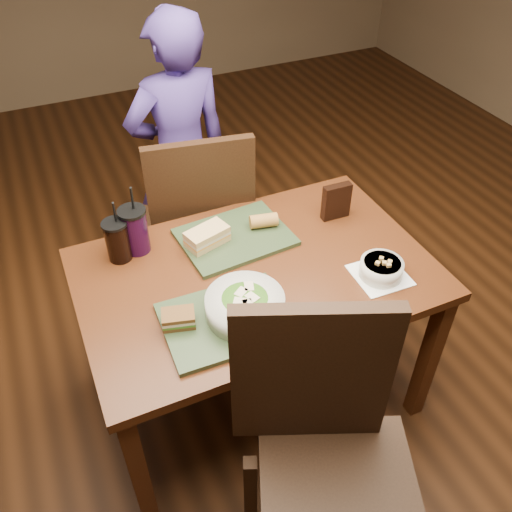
{
  "coord_description": "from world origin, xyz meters",
  "views": [
    {
      "loc": [
        -0.61,
        -1.36,
        2.1
      ],
      "look_at": [
        0.0,
        0.0,
        0.82
      ],
      "focal_mm": 38.0,
      "sensor_mm": 36.0,
      "label": 1
    }
  ],
  "objects_px": {
    "dining_table": "(256,288)",
    "chair_near": "(325,445)",
    "chair_far": "(197,222)",
    "baguette_near": "(281,320)",
    "tray_far": "(235,237)",
    "diner": "(181,157)",
    "salad_bowl": "(245,305)",
    "sandwich_far": "(207,236)",
    "cup_cola": "(118,240)",
    "cup_berry": "(135,230)",
    "baguette_far": "(264,221)",
    "soup_bowl": "(381,268)",
    "tray_near": "(227,320)",
    "sandwich_near": "(178,319)",
    "chip_bag": "(336,201)"
  },
  "relations": [
    {
      "from": "sandwich_far",
      "to": "cup_cola",
      "type": "relative_size",
      "value": 0.71
    },
    {
      "from": "salad_bowl",
      "to": "cup_cola",
      "type": "height_order",
      "value": "cup_cola"
    },
    {
      "from": "tray_far",
      "to": "baguette_far",
      "type": "xyz_separation_m",
      "value": [
        0.13,
        0.01,
        0.04
      ]
    },
    {
      "from": "dining_table",
      "to": "soup_bowl",
      "type": "height_order",
      "value": "soup_bowl"
    },
    {
      "from": "dining_table",
      "to": "baguette_near",
      "type": "bearing_deg",
      "value": -98.88
    },
    {
      "from": "salad_bowl",
      "to": "cup_cola",
      "type": "xyz_separation_m",
      "value": [
        -0.31,
        0.48,
        0.02
      ]
    },
    {
      "from": "dining_table",
      "to": "chair_far",
      "type": "height_order",
      "value": "chair_far"
    },
    {
      "from": "diner",
      "to": "sandwich_near",
      "type": "distance_m",
      "value": 1.16
    },
    {
      "from": "chair_near",
      "to": "tray_near",
      "type": "height_order",
      "value": "chair_near"
    },
    {
      "from": "sandwich_far",
      "to": "cup_berry",
      "type": "distance_m",
      "value": 0.27
    },
    {
      "from": "tray_far",
      "to": "sandwich_near",
      "type": "height_order",
      "value": "sandwich_near"
    },
    {
      "from": "dining_table",
      "to": "chair_near",
      "type": "height_order",
      "value": "chair_near"
    },
    {
      "from": "chip_bag",
      "to": "dining_table",
      "type": "bearing_deg",
      "value": -156.76
    },
    {
      "from": "chair_far",
      "to": "cup_berry",
      "type": "distance_m",
      "value": 0.5
    },
    {
      "from": "chair_near",
      "to": "tray_far",
      "type": "xyz_separation_m",
      "value": [
        0.07,
        0.86,
        0.15
      ]
    },
    {
      "from": "cup_cola",
      "to": "sandwich_far",
      "type": "bearing_deg",
      "value": -12.99
    },
    {
      "from": "diner",
      "to": "tray_far",
      "type": "xyz_separation_m",
      "value": [
        -0.02,
        -0.75,
        0.04
      ]
    },
    {
      "from": "baguette_near",
      "to": "sandwich_far",
      "type": "bearing_deg",
      "value": 97.81
    },
    {
      "from": "sandwich_far",
      "to": "cup_cola",
      "type": "height_order",
      "value": "cup_cola"
    },
    {
      "from": "chair_far",
      "to": "sandwich_near",
      "type": "xyz_separation_m",
      "value": [
        -0.31,
        -0.73,
        0.21
      ]
    },
    {
      "from": "diner",
      "to": "baguette_far",
      "type": "relative_size",
      "value": 12.97
    },
    {
      "from": "tray_far",
      "to": "diner",
      "type": "bearing_deg",
      "value": 88.66
    },
    {
      "from": "chair_far",
      "to": "baguette_near",
      "type": "bearing_deg",
      "value": -90.44
    },
    {
      "from": "tray_far",
      "to": "baguette_near",
      "type": "height_order",
      "value": "baguette_near"
    },
    {
      "from": "chair_near",
      "to": "soup_bowl",
      "type": "xyz_separation_m",
      "value": [
        0.47,
        0.44,
        0.18
      ]
    },
    {
      "from": "sandwich_near",
      "to": "chip_bag",
      "type": "relative_size",
      "value": 0.79
    },
    {
      "from": "tray_far",
      "to": "salad_bowl",
      "type": "height_order",
      "value": "salad_bowl"
    },
    {
      "from": "chair_near",
      "to": "tray_near",
      "type": "bearing_deg",
      "value": 105.64
    },
    {
      "from": "baguette_far",
      "to": "diner",
      "type": "bearing_deg",
      "value": 98.54
    },
    {
      "from": "cup_berry",
      "to": "salad_bowl",
      "type": "bearing_deg",
      "value": -64.75
    },
    {
      "from": "baguette_near",
      "to": "cup_cola",
      "type": "height_order",
      "value": "cup_cola"
    },
    {
      "from": "salad_bowl",
      "to": "soup_bowl",
      "type": "xyz_separation_m",
      "value": [
        0.53,
        -0.01,
        -0.03
      ]
    },
    {
      "from": "tray_near",
      "to": "chip_bag",
      "type": "height_order",
      "value": "chip_bag"
    },
    {
      "from": "soup_bowl",
      "to": "sandwich_far",
      "type": "bearing_deg",
      "value": 141.27
    },
    {
      "from": "dining_table",
      "to": "chip_bag",
      "type": "relative_size",
      "value": 8.41
    },
    {
      "from": "diner",
      "to": "baguette_near",
      "type": "height_order",
      "value": "diner"
    },
    {
      "from": "salad_bowl",
      "to": "sandwich_far",
      "type": "relative_size",
      "value": 1.45
    },
    {
      "from": "baguette_near",
      "to": "tray_far",
      "type": "bearing_deg",
      "value": 84.69
    },
    {
      "from": "dining_table",
      "to": "baguette_far",
      "type": "relative_size",
      "value": 11.73
    },
    {
      "from": "chair_far",
      "to": "sandwich_near",
      "type": "distance_m",
      "value": 0.82
    },
    {
      "from": "dining_table",
      "to": "baguette_near",
      "type": "distance_m",
      "value": 0.33
    },
    {
      "from": "sandwich_far",
      "to": "baguette_near",
      "type": "xyz_separation_m",
      "value": [
        0.07,
        -0.5,
        -0.01
      ]
    },
    {
      "from": "dining_table",
      "to": "tray_near",
      "type": "relative_size",
      "value": 3.1
    },
    {
      "from": "tray_near",
      "to": "soup_bowl",
      "type": "distance_m",
      "value": 0.6
    },
    {
      "from": "chair_near",
      "to": "cup_berry",
      "type": "height_order",
      "value": "chair_near"
    },
    {
      "from": "tray_near",
      "to": "sandwich_far",
      "type": "distance_m",
      "value": 0.41
    },
    {
      "from": "soup_bowl",
      "to": "baguette_far",
      "type": "xyz_separation_m",
      "value": [
        -0.27,
        0.42,
        0.01
      ]
    },
    {
      "from": "dining_table",
      "to": "sandwich_near",
      "type": "height_order",
      "value": "sandwich_near"
    },
    {
      "from": "chair_far",
      "to": "cup_cola",
      "type": "relative_size",
      "value": 4.09
    },
    {
      "from": "tray_far",
      "to": "sandwich_far",
      "type": "bearing_deg",
      "value": -179.33
    }
  ]
}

